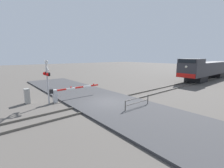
# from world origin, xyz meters

# --- Properties ---
(ground_plane) EXTENTS (160.00, 160.00, 0.00)m
(ground_plane) POSITION_xyz_m (0.00, 0.00, 0.00)
(ground_plane) COLOR #514C47
(rail_track_left) EXTENTS (0.08, 80.00, 0.15)m
(rail_track_left) POSITION_xyz_m (-0.72, 0.00, 0.07)
(rail_track_left) COLOR #59544C
(rail_track_left) RESTS_ON ground_plane
(rail_track_right) EXTENTS (0.08, 80.00, 0.15)m
(rail_track_right) POSITION_xyz_m (0.72, 0.00, 0.07)
(rail_track_right) COLOR #59544C
(rail_track_right) RESTS_ON ground_plane
(road_surface) EXTENTS (36.00, 6.31, 0.15)m
(road_surface) POSITION_xyz_m (0.00, 0.00, 0.08)
(road_surface) COLOR #38383A
(road_surface) RESTS_ON ground_plane
(locomotive) EXTENTS (3.06, 17.84, 3.93)m
(locomotive) POSITION_xyz_m (0.00, 23.64, 2.01)
(locomotive) COLOR black
(locomotive) RESTS_ON ground_plane
(crossing_signal) EXTENTS (1.18, 0.33, 4.01)m
(crossing_signal) POSITION_xyz_m (-3.29, -4.28, 2.49)
(crossing_signal) COLOR #ADADB2
(crossing_signal) RESTS_ON ground_plane
(crossing_gate) EXTENTS (0.36, 5.43, 1.34)m
(crossing_gate) POSITION_xyz_m (-3.45, -3.01, 0.83)
(crossing_gate) COLOR silver
(crossing_gate) RESTS_ON ground_plane
(utility_cabinet) EXTENTS (0.54, 0.40, 1.38)m
(utility_cabinet) POSITION_xyz_m (-4.86, -5.71, 0.69)
(utility_cabinet) COLOR #999993
(utility_cabinet) RESTS_ON ground_plane
(guard_railing) EXTENTS (0.08, 2.89, 0.95)m
(guard_railing) POSITION_xyz_m (2.66, 1.01, 0.63)
(guard_railing) COLOR #4C4742
(guard_railing) RESTS_ON ground_plane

